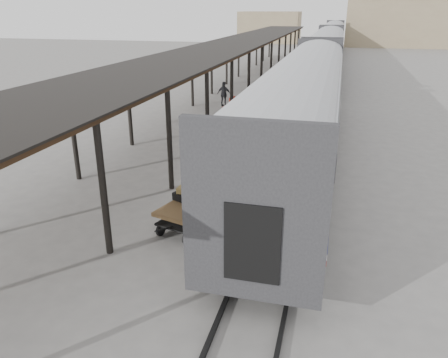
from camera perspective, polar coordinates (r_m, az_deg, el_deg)
ground at (r=14.32m, az=-6.07°, el=-6.21°), size 160.00×160.00×0.00m
train at (r=45.82m, az=13.21°, el=15.97°), size 3.45×76.01×4.01m
canopy at (r=36.81m, az=2.00°, el=17.34°), size 4.90×64.30×4.15m
rails at (r=46.32m, az=12.95°, el=12.76°), size 1.54×150.00×0.12m
building_far at (r=90.36m, az=21.63°, el=18.36°), size 18.00×10.00×8.00m
building_left at (r=95.04m, az=6.00°, el=19.13°), size 12.00×8.00×6.00m
baggage_cart at (r=13.96m, az=-4.32°, el=-3.93°), size 1.89×2.66×0.86m
suitcase_stack at (r=14.13m, az=-3.88°, el=-1.78°), size 1.49×1.14×0.56m
luggage_tug at (r=26.97m, az=1.57°, el=8.73°), size 1.34×1.87×1.51m
porter at (r=12.88m, az=-4.32°, el=-0.79°), size 0.56×0.73×1.80m
pedestrian at (r=31.79m, az=0.01°, el=11.03°), size 1.08×0.57×1.76m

